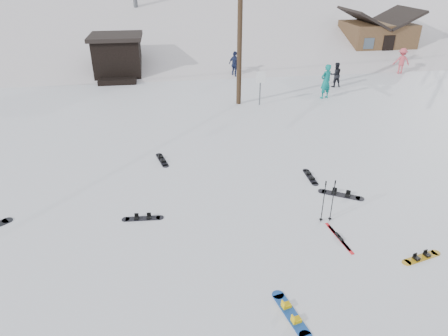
{
  "coord_description": "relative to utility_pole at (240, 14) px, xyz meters",
  "views": [
    {
      "loc": [
        -1.94,
        -6.99,
        7.13
      ],
      "look_at": [
        -0.33,
        3.82,
        1.4
      ],
      "focal_mm": 32.0,
      "sensor_mm": 36.0,
      "label": 1
    }
  ],
  "objects": [
    {
      "name": "ground",
      "position": [
        -2.0,
        -14.0,
        -4.68
      ],
      "size": [
        200.0,
        200.0,
        0.0
      ],
      "primitive_type": "plane",
      "color": "white",
      "rests_on": "ground"
    },
    {
      "name": "ski_slope",
      "position": [
        -2.0,
        41.0,
        -16.68
      ],
      "size": [
        60.0,
        85.24,
        65.97
      ],
      "primitive_type": "cube",
      "rotation": [
        0.31,
        0.0,
        0.0
      ],
      "color": "silver",
      "rests_on": "ground"
    },
    {
      "name": "ridge_right",
      "position": [
        36.0,
        36.0,
        -15.68
      ],
      "size": [
        45.66,
        93.98,
        54.59
      ],
      "primitive_type": "cube",
      "rotation": [
        0.21,
        -0.05,
        -0.12
      ],
      "color": "white",
      "rests_on": "ground"
    },
    {
      "name": "utility_pole",
      "position": [
        0.0,
        0.0,
        0.0
      ],
      "size": [
        2.0,
        0.26,
        9.0
      ],
      "color": "#3A2819",
      "rests_on": "ground"
    },
    {
      "name": "trail_sign",
      "position": [
        1.1,
        -0.42,
        -3.41
      ],
      "size": [
        0.5,
        0.09,
        1.85
      ],
      "color": "#595B60",
      "rests_on": "ground"
    },
    {
      "name": "lift_hut",
      "position": [
        -7.0,
        6.94,
        -3.32
      ],
      "size": [
        3.4,
        4.1,
        2.75
      ],
      "color": "black",
      "rests_on": "ground"
    },
    {
      "name": "cabin",
      "position": [
        13.0,
        10.0,
        -3.2
      ],
      "size": [
        5.39,
        4.4,
        3.77
      ],
      "color": "brown",
      "rests_on": "ground"
    },
    {
      "name": "hero_snowboard",
      "position": [
        -1.49,
        -14.84,
        -4.65
      ],
      "size": [
        0.56,
        1.51,
        0.11
      ],
      "rotation": [
        0.0,
        0.0,
        1.79
      ],
      "color": "#18489F",
      "rests_on": "ground"
    },
    {
      "name": "hero_skis",
      "position": [
        0.7,
        -12.34,
        -4.66
      ],
      "size": [
        0.27,
        1.5,
        0.08
      ],
      "rotation": [
        0.0,
        0.0,
        0.12
      ],
      "color": "red",
      "rests_on": "ground"
    },
    {
      "name": "ski_poles",
      "position": [
        0.62,
        -11.46,
        -3.96
      ],
      "size": [
        0.39,
        0.1,
        1.41
      ],
      "color": "black",
      "rests_on": "ground"
    },
    {
      "name": "board_scatter_a",
      "position": [
        -4.93,
        -10.53,
        -4.66
      ],
      "size": [
        1.29,
        0.3,
        0.09
      ],
      "rotation": [
        0.0,
        0.0,
        -0.06
      ],
      "color": "black",
      "rests_on": "ground"
    },
    {
      "name": "board_scatter_b",
      "position": [
        -4.29,
        -6.54,
        -4.66
      ],
      "size": [
        0.51,
        1.32,
        0.09
      ],
      "rotation": [
        0.0,
        0.0,
        1.81
      ],
      "color": "black",
      "rests_on": "ground"
    },
    {
      "name": "board_scatter_d",
      "position": [
        1.7,
        -10.11,
        -4.65
      ],
      "size": [
        1.37,
        0.93,
        0.11
      ],
      "rotation": [
        0.0,
        0.0,
        -0.54
      ],
      "color": "black",
      "rests_on": "ground"
    },
    {
      "name": "board_scatter_e",
      "position": [
        2.55,
        -13.49,
        -4.66
      ],
      "size": [
        1.24,
        0.49,
        0.09
      ],
      "rotation": [
        0.0,
        0.0,
        0.25
      ],
      "color": "gold",
      "rests_on": "ground"
    },
    {
      "name": "board_scatter_f",
      "position": [
        1.1,
        -8.74,
        -4.66
      ],
      "size": [
        0.25,
        1.29,
        0.09
      ],
      "rotation": [
        0.0,
        0.0,
        1.56
      ],
      "color": "black",
      "rests_on": "ground"
    },
    {
      "name": "skier_teal",
      "position": [
        5.07,
        0.24,
        -3.71
      ],
      "size": [
        0.83,
        0.69,
        1.94
      ],
      "primitive_type": "imported",
      "rotation": [
        0.0,
        0.0,
        3.51
      ],
      "color": "#0B7670",
      "rests_on": "ground"
    },
    {
      "name": "skier_dark",
      "position": [
        6.55,
        2.35,
        -3.92
      ],
      "size": [
        0.74,
        0.57,
        1.52
      ],
      "primitive_type": "imported",
      "rotation": [
        0.0,
        0.0,
        3.14
      ],
      "color": "black",
      "rests_on": "ground"
    },
    {
      "name": "skier_pink",
      "position": [
        12.38,
        4.84,
        -3.82
      ],
      "size": [
        1.22,
        0.85,
        1.72
      ],
      "primitive_type": "imported",
      "rotation": [
        0.0,
        0.0,
        2.94
      ],
      "color": "#CD4854",
      "rests_on": "ground"
    },
    {
      "name": "skier_navy",
      "position": [
        0.74,
        5.51,
        -3.82
      ],
      "size": [
        0.95,
        1.06,
        1.72
      ],
      "primitive_type": "imported",
      "rotation": [
        0.0,
        0.0,
        2.23
      ],
      "color": "#1C2447",
      "rests_on": "ground"
    }
  ]
}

